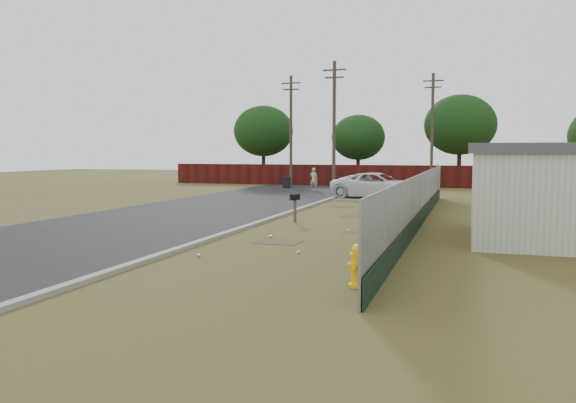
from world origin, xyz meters
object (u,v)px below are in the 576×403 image
(pedestrian, at_px, (314,179))
(trash_bin, at_px, (286,182))
(pickup_truck, at_px, (379,186))
(fire_hydrant, at_px, (357,266))
(mailbox, at_px, (295,200))

(pedestrian, relative_size, trash_bin, 1.91)
(pickup_truck, bearing_deg, fire_hydrant, -162.99)
(fire_hydrant, height_order, mailbox, mailbox)
(fire_hydrant, distance_m, trash_bin, 32.98)
(pedestrian, height_order, trash_bin, pedestrian)
(fire_hydrant, distance_m, mailbox, 11.10)
(pedestrian, bearing_deg, trash_bin, -29.69)
(mailbox, relative_size, pedestrian, 0.68)
(mailbox, xyz_separation_m, pickup_truck, (1.42, 12.74, -0.12))
(fire_hydrant, xyz_separation_m, mailbox, (-4.53, 10.13, 0.48))
(fire_hydrant, distance_m, pedestrian, 29.65)
(trash_bin, bearing_deg, pickup_truck, -43.00)
(mailbox, height_order, pickup_truck, pickup_truck)
(mailbox, distance_m, pedestrian, 18.68)
(fire_hydrant, relative_size, trash_bin, 1.05)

